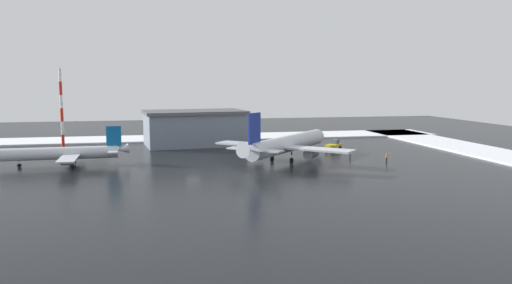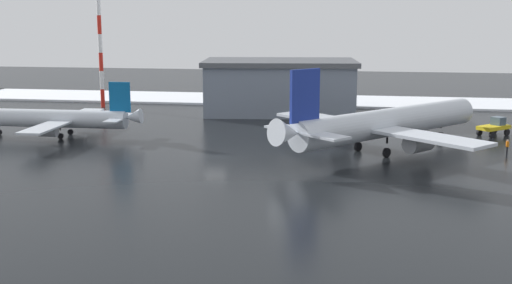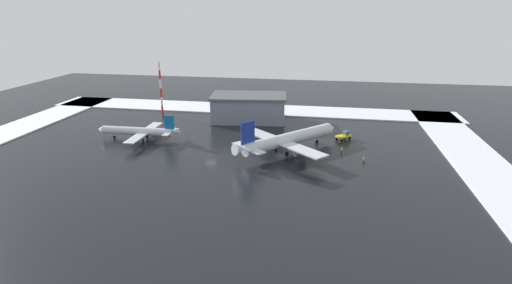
% 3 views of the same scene
% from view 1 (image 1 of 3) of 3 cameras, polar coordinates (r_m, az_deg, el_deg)
% --- Properties ---
extents(ground_plane, '(240.00, 240.00, 0.00)m').
position_cam_1_polar(ground_plane, '(93.40, -7.19, -3.07)').
color(ground_plane, black).
extents(snow_bank_far, '(152.00, 16.00, 0.37)m').
position_cam_1_polar(snow_bank_far, '(142.78, -8.85, 0.46)').
color(snow_bank_far, white).
rests_on(snow_bank_far, ground_plane).
extents(snow_bank_left, '(14.00, 116.00, 0.37)m').
position_cam_1_polar(snow_bank_left, '(119.12, 26.91, -1.51)').
color(snow_bank_left, white).
rests_on(snow_bank_left, ground_plane).
extents(airplane_far_rear, '(27.10, 28.74, 10.55)m').
position_cam_1_polar(airplane_far_rear, '(101.52, 3.52, -0.23)').
color(airplane_far_rear, silver).
rests_on(airplane_far_rear, ground_plane).
extents(airplane_distant_tail, '(25.20, 20.85, 7.49)m').
position_cam_1_polar(airplane_distant_tail, '(102.37, -21.09, -1.20)').
color(airplane_distant_tail, silver).
rests_on(airplane_distant_tail, ground_plane).
extents(pushback_tug, '(4.88, 4.73, 2.50)m').
position_cam_1_polar(pushback_tug, '(118.99, 8.89, -0.30)').
color(pushback_tug, gold).
rests_on(pushback_tug, ground_plane).
extents(ground_crew_near_tug, '(0.36, 0.36, 1.71)m').
position_cam_1_polar(ground_crew_near_tug, '(103.87, 14.70, -1.69)').
color(ground_crew_near_tug, black).
rests_on(ground_crew_near_tug, ground_plane).
extents(ground_crew_mid_apron, '(0.36, 0.36, 1.71)m').
position_cam_1_polar(ground_crew_mid_apron, '(107.54, 10.71, -1.29)').
color(ground_crew_mid_apron, black).
rests_on(ground_crew_mid_apron, ground_plane).
extents(antenna_mast, '(0.70, 0.70, 19.27)m').
position_cam_1_polar(antenna_mast, '(130.15, -21.34, 3.62)').
color(antenna_mast, red).
rests_on(antenna_mast, ground_plane).
extents(cargo_hangar, '(26.60, 17.85, 8.80)m').
position_cam_1_polar(cargo_hangar, '(127.39, -7.05, 1.64)').
color(cargo_hangar, slate).
rests_on(cargo_hangar, ground_plane).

